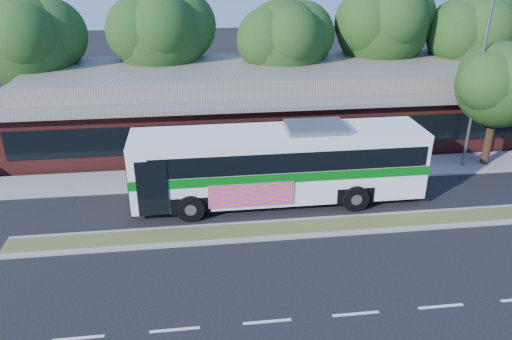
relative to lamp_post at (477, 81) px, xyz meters
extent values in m
plane|color=black|center=(-9.56, -6.00, -4.90)|extent=(120.00, 120.00, 0.00)
cube|color=#445A26|center=(-9.56, -5.40, -4.83)|extent=(26.00, 1.10, 0.15)
cube|color=gray|center=(-9.56, 0.40, -4.84)|extent=(44.00, 2.60, 0.12)
cube|color=#5A201C|center=(-9.56, 7.00, -3.30)|extent=(32.00, 10.00, 3.20)
cube|color=#656055|center=(-9.56, 7.00, -1.58)|extent=(33.20, 11.20, 0.24)
cube|color=#656055|center=(-9.56, 7.00, -0.95)|extent=(30.00, 8.00, 1.00)
cube|color=black|center=(-9.56, 1.97, -3.20)|extent=(30.00, 0.06, 1.60)
cylinder|color=slate|center=(0.04, 0.00, -0.40)|extent=(0.16, 0.16, 9.00)
cylinder|color=black|center=(-24.56, 9.00, -2.91)|extent=(0.44, 0.44, 3.99)
sphere|color=#143A13|center=(-24.56, 9.00, 0.83)|extent=(5.80, 5.80, 5.80)
sphere|color=#143A13|center=(-23.26, 9.43, 1.29)|extent=(4.52, 4.52, 4.52)
cylinder|color=black|center=(-16.56, 10.00, -2.80)|extent=(0.44, 0.44, 4.20)
sphere|color=#143A13|center=(-16.56, 10.00, 1.10)|extent=(6.00, 6.00, 6.00)
sphere|color=#143A13|center=(-15.21, 10.45, 1.58)|extent=(4.68, 4.68, 4.68)
cylinder|color=black|center=(-8.56, 9.00, -3.01)|extent=(0.44, 0.44, 3.78)
sphere|color=#143A13|center=(-8.56, 9.00, 0.56)|extent=(5.60, 5.60, 5.60)
sphere|color=#143A13|center=(-7.30, 9.42, 1.00)|extent=(4.37, 4.37, 4.37)
cylinder|color=black|center=(-1.56, 10.00, -2.70)|extent=(0.44, 0.44, 4.41)
sphere|color=#143A13|center=(-1.56, 10.00, 1.37)|extent=(6.20, 6.20, 6.20)
sphere|color=#143A13|center=(-0.17, 10.46, 1.86)|extent=(4.84, 4.84, 4.84)
cylinder|color=black|center=(4.44, 9.00, -2.97)|extent=(0.44, 0.44, 3.86)
sphere|color=#143A13|center=(4.44, 9.00, 0.70)|extent=(5.80, 5.80, 5.80)
sphere|color=#143A13|center=(5.74, 9.43, 1.16)|extent=(4.52, 4.52, 4.52)
cube|color=white|center=(-10.80, -2.57, -2.96)|extent=(13.55, 2.91, 3.11)
cube|color=black|center=(-10.46, -2.57, -2.34)|extent=(12.47, 2.96, 0.93)
cube|color=white|center=(-10.80, -2.57, -1.54)|extent=(13.57, 2.93, 0.29)
cube|color=#046510|center=(-10.80, -2.57, -3.06)|extent=(13.62, 2.97, 0.43)
cube|color=black|center=(-17.59, -2.59, -2.59)|extent=(0.07, 2.53, 1.93)
cube|color=black|center=(-4.00, -2.56, -2.23)|extent=(0.07, 2.36, 1.25)
cube|color=#B238BF|center=(-12.26, -4.05, -3.77)|extent=(3.84, 0.06, 1.13)
cube|color=slate|center=(-9.11, -2.57, -1.25)|extent=(2.71, 1.81, 0.34)
cylinder|color=black|center=(-14.97, -4.00, -4.28)|extent=(1.24, 0.41, 1.24)
cylinder|color=black|center=(-14.98, -1.16, -4.28)|extent=(1.24, 0.41, 1.24)
cylinder|color=black|center=(-7.41, -3.98, -4.28)|extent=(1.24, 0.41, 1.24)
cylinder|color=black|center=(-7.42, -1.15, -4.28)|extent=(1.24, 0.41, 1.24)
cylinder|color=black|center=(1.44, 0.20, -3.28)|extent=(0.44, 0.44, 3.24)
sphere|color=#143A13|center=(1.44, 0.20, -0.31)|extent=(4.51, 4.51, 4.51)
camera|label=1|loc=(-14.56, -23.71, 6.33)|focal=35.00mm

